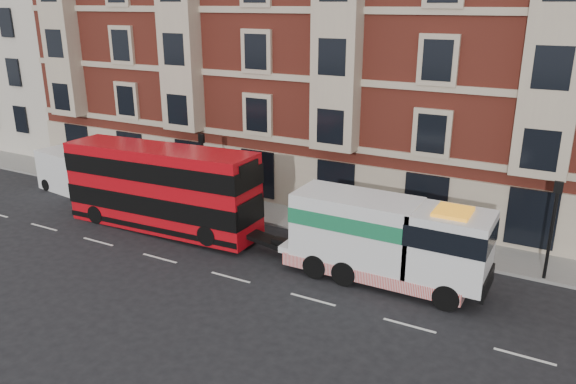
% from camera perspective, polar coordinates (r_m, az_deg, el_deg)
% --- Properties ---
extents(ground, '(120.00, 120.00, 0.00)m').
position_cam_1_polar(ground, '(24.85, -5.85, -8.63)').
color(ground, black).
rests_on(ground, ground).
extents(sidewalk, '(90.00, 3.00, 0.15)m').
position_cam_1_polar(sidewalk, '(30.71, 2.05, -2.88)').
color(sidewalk, slate).
rests_on(sidewalk, ground).
extents(victorian_terrace, '(45.00, 12.00, 20.40)m').
position_cam_1_polar(victorian_terrace, '(35.26, 8.74, 16.39)').
color(victorian_terrace, maroon).
rests_on(victorian_terrace, ground).
extents(cream_block, '(16.00, 10.00, 16.80)m').
position_cam_1_polar(cream_block, '(53.51, -25.14, 13.78)').
color(cream_block, beige).
rests_on(cream_block, ground).
extents(lamp_post_west, '(0.35, 0.15, 4.35)m').
position_cam_1_polar(lamp_post_west, '(31.86, -8.65, 2.66)').
color(lamp_post_west, black).
rests_on(lamp_post_west, sidewalk).
extents(lamp_post_east, '(0.35, 0.15, 4.35)m').
position_cam_1_polar(lamp_post_east, '(25.77, 25.30, -2.89)').
color(lamp_post_east, black).
rests_on(lamp_post_east, sidewalk).
extents(double_decker_bus, '(10.96, 2.51, 4.43)m').
position_cam_1_polar(double_decker_bus, '(29.68, -12.82, 0.53)').
color(double_decker_bus, red).
rests_on(double_decker_bus, ground).
extents(tow_truck, '(8.77, 2.59, 3.65)m').
position_cam_1_polar(tow_truck, '(23.99, 9.60, -4.72)').
color(tow_truck, white).
rests_on(tow_truck, ground).
extents(box_van, '(5.03, 2.56, 2.50)m').
position_cam_1_polar(box_van, '(37.76, -21.12, 1.86)').
color(box_van, silver).
rests_on(box_van, ground).
extents(pedestrian, '(0.60, 0.40, 1.63)m').
position_cam_1_polar(pedestrian, '(38.33, -16.64, 2.17)').
color(pedestrian, '#1B2736').
rests_on(pedestrian, sidewalk).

